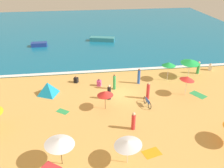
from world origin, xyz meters
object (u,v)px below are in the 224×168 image
(beach_umbrella_4, at_px, (190,62))
(beachgoer_4, at_px, (139,76))
(beachgoer_1, at_px, (210,67))
(beach_umbrella_0, at_px, (187,78))
(beachgoer_2, at_px, (198,68))
(beach_umbrella_2, at_px, (169,64))
(beachgoer_7, at_px, (133,121))
(beachgoer_8, at_px, (76,80))
(small_boat_0, at_px, (39,44))
(beachgoer_3, at_px, (148,91))
(beachgoer_5, at_px, (114,82))
(beach_umbrella_5, at_px, (105,93))
(small_boat_1, at_px, (102,39))
(parked_bicycle, at_px, (147,102))
(beach_tent, at_px, (48,88))
(beachgoer_6, at_px, (109,93))
(beach_umbrella_7, at_px, (128,143))
(beachgoer_0, at_px, (99,83))
(beach_umbrella_3, at_px, (60,142))

(beach_umbrella_4, height_order, beachgoer_4, beach_umbrella_4)
(beachgoer_1, bearing_deg, beach_umbrella_0, -135.40)
(beachgoer_2, bearing_deg, beach_umbrella_2, -162.94)
(beachgoer_7, relative_size, beachgoer_8, 2.00)
(beach_umbrella_2, bearing_deg, beach_umbrella_0, -78.81)
(beachgoer_8, height_order, small_boat_0, beachgoer_8)
(beachgoer_3, xyz_separation_m, beachgoer_5, (-3.13, 2.56, -0.03))
(beach_umbrella_5, bearing_deg, small_boat_1, 85.12)
(beach_umbrella_5, relative_size, beachgoer_1, 2.09)
(beach_umbrella_4, distance_m, small_boat_0, 24.71)
(parked_bicycle, xyz_separation_m, beachgoer_5, (-2.74, 3.88, 0.48))
(beachgoer_3, distance_m, small_boat_1, 20.74)
(beach_umbrella_4, height_order, small_boat_0, beach_umbrella_4)
(beach_umbrella_4, distance_m, beach_tent, 16.88)
(beachgoer_6, bearing_deg, beachgoer_3, -6.79)
(beach_tent, distance_m, parked_bicycle, 10.67)
(beachgoer_1, bearing_deg, beachgoer_3, -149.02)
(beach_umbrella_7, distance_m, beachgoer_3, 9.37)
(parked_bicycle, height_order, beachgoer_0, beachgoer_0)
(beach_umbrella_0, height_order, beach_umbrella_4, beach_umbrella_4)
(beach_umbrella_3, relative_size, beachgoer_5, 1.35)
(beachgoer_2, bearing_deg, beach_umbrella_5, -152.35)
(beach_umbrella_0, relative_size, beachgoer_6, 1.39)
(beach_umbrella_7, bearing_deg, beach_umbrella_2, 59.49)
(beach_umbrella_3, relative_size, small_boat_1, 0.54)
(small_boat_1, bearing_deg, beach_umbrella_5, -94.88)
(beach_umbrella_7, bearing_deg, beachgoer_7, 71.49)
(beach_umbrella_0, height_order, beachgoer_4, beach_umbrella_0)
(beachgoer_2, bearing_deg, beachgoer_0, -172.33)
(beachgoer_4, bearing_deg, beachgoer_3, -88.09)
(beachgoer_0, xyz_separation_m, beachgoer_3, (4.77, -3.57, 0.52))
(beach_umbrella_0, xyz_separation_m, beachgoer_6, (-8.20, 0.22, -1.20))
(beachgoer_5, bearing_deg, parked_bicycle, -54.76)
(beach_umbrella_5, bearing_deg, beachgoer_8, 114.59)
(beachgoer_0, bearing_deg, beachgoer_4, -0.22)
(beach_umbrella_5, height_order, beach_umbrella_7, beach_umbrella_7)
(beachgoer_0, xyz_separation_m, beachgoer_2, (12.81, 1.72, 0.40))
(beachgoer_0, bearing_deg, beach_tent, -168.54)
(beachgoer_0, bearing_deg, beachgoer_2, 7.67)
(beach_umbrella_7, bearing_deg, beachgoer_2, 49.34)
(beach_umbrella_0, distance_m, parked_bicycle, 5.12)
(parked_bicycle, distance_m, beachgoer_7, 4.13)
(beach_umbrella_5, bearing_deg, beachgoer_2, 27.65)
(beach_umbrella_5, bearing_deg, small_boat_0, 113.59)
(beach_umbrella_3, relative_size, beachgoer_1, 2.61)
(beachgoer_4, relative_size, beachgoer_7, 1.12)
(beach_umbrella_4, height_order, beach_tent, beach_umbrella_4)
(beachgoer_1, bearing_deg, beachgoer_5, -165.09)
(beachgoer_7, xyz_separation_m, small_boat_0, (-10.90, 23.83, -0.37))
(beachgoer_2, xyz_separation_m, beachgoer_6, (-12.02, -4.82, -0.01))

